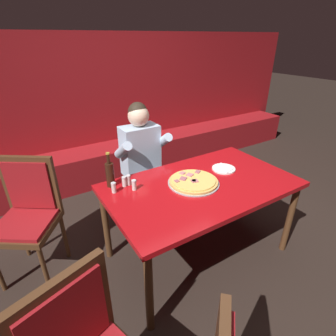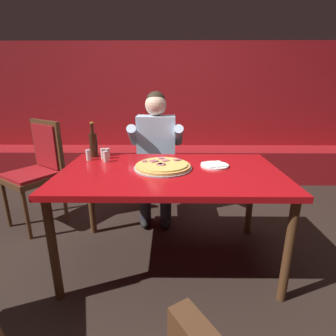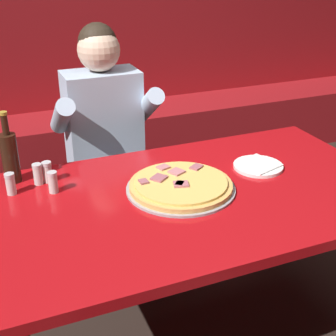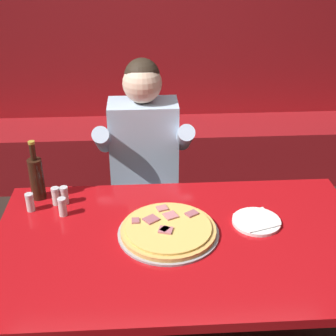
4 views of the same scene
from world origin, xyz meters
name	(u,v)px [view 1 (image 1 of 4)]	position (x,y,z in m)	size (l,w,h in m)	color
ground_plane	(197,252)	(0.00, 0.00, 0.00)	(24.00, 24.00, 0.00)	black
booth_wall_panel	(107,106)	(0.00, 2.18, 0.95)	(6.80, 0.16, 1.90)	maroon
booth_bench	(119,160)	(0.00, 1.86, 0.23)	(6.46, 0.48, 0.46)	maroon
main_dining_table	(201,191)	(0.00, 0.00, 0.68)	(1.57, 0.92, 0.75)	#4C2D19
pizza	(193,181)	(-0.06, 0.04, 0.77)	(0.42, 0.42, 0.05)	#9E9EA3
plate_white_paper	(224,169)	(0.33, 0.10, 0.76)	(0.21, 0.21, 0.02)	white
beer_bottle	(110,174)	(-0.65, 0.37, 0.86)	(0.07, 0.07, 0.29)	black
shaker_black_pepper	(124,182)	(-0.56, 0.30, 0.79)	(0.04, 0.04, 0.09)	silver
shaker_red_pepper_flakes	(128,180)	(-0.52, 0.31, 0.79)	(0.04, 0.04, 0.09)	silver
shaker_oregano	(114,188)	(-0.66, 0.26, 0.79)	(0.04, 0.04, 0.09)	silver
shaker_parmesan	(134,185)	(-0.51, 0.21, 0.79)	(0.04, 0.04, 0.09)	silver
diner_seated_blue_shirt	(144,160)	(-0.15, 0.75, 0.71)	(0.53, 0.53, 1.27)	black
dining_chair_far_left	(28,210)	(-1.27, 0.61, 0.59)	(0.61, 0.61, 1.01)	#4C2D19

